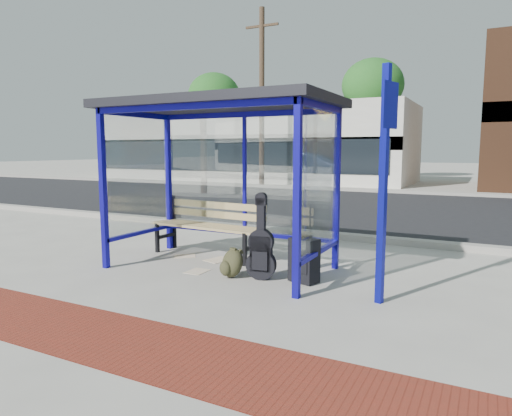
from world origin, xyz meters
The scene contains 19 objects.
ground centered at (0.00, 0.00, 0.00)m, with size 120.00×120.00×0.00m, color #B2ADA0.
brick_paver_strip centered at (0.00, -2.60, 0.01)m, with size 60.00×1.00×0.01m, color maroon.
curb_near centered at (0.00, 2.90, 0.06)m, with size 60.00×0.25×0.12m, color gray.
street_asphalt centered at (0.00, 8.00, 0.00)m, with size 60.00×10.00×0.00m, color black.
curb_far centered at (0.00, 13.10, 0.06)m, with size 60.00×0.25×0.12m, color gray.
far_sidewalk centered at (0.00, 15.00, 0.00)m, with size 60.00×4.00×0.01m, color #B2ADA0.
bus_shelter centered at (0.00, 0.07, 2.07)m, with size 3.30×1.80×2.42m.
storefront_white centered at (-9.00, 17.99, 2.00)m, with size 18.00×6.04×4.00m.
tree_left centered at (-14.00, 22.00, 5.45)m, with size 3.60×3.60×7.03m.
tree_mid centered at (-3.00, 22.00, 5.45)m, with size 3.60×3.60×7.03m.
utility_pole_west centered at (-6.00, 13.40, 4.11)m, with size 1.60×0.24×8.00m.
bench centered at (-0.59, 0.62, 0.53)m, with size 2.01×0.62×0.93m.
guitar_bag centered at (0.79, -0.26, 0.40)m, with size 0.41×0.18×1.10m.
suitcase centered at (1.35, -0.12, 0.29)m, with size 0.42×0.33×0.63m.
backpack centered at (0.39, -0.35, 0.19)m, with size 0.40×0.38×0.40m.
sign_post centered at (2.41, -0.48, 1.48)m, with size 0.15×0.32×2.63m.
newspaper_a centered at (-0.90, 0.36, 0.00)m, with size 0.34×0.27×0.01m, color white.
newspaper_b centered at (-0.19, -0.32, 0.00)m, with size 0.33×0.26×0.01m, color white.
newspaper_c centered at (-0.28, 0.40, 0.00)m, with size 0.40×0.31×0.01m, color white.
Camera 1 is at (3.44, -5.55, 1.72)m, focal length 32.00 mm.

